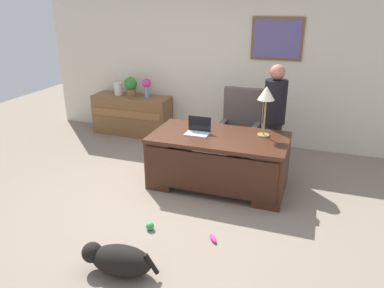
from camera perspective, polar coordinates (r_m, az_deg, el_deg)
name	(u,v)px	position (r m, az deg, el deg)	size (l,w,h in m)	color
ground_plane	(171,204)	(4.79, -3.35, -9.36)	(12.00, 12.00, 0.00)	gray
back_wall	(226,66)	(6.67, 5.23, 11.95)	(7.00, 0.16, 2.70)	beige
desk	(218,159)	(5.06, 4.07, -2.41)	(1.83, 0.98, 0.74)	#422316
credenza	(132,115)	(7.20, -9.27, 4.47)	(1.50, 0.50, 0.75)	brown
armchair	(240,132)	(5.82, 7.42, 1.88)	(0.60, 0.59, 1.18)	#564C47
person_standing	(274,119)	(5.46, 12.56, 3.78)	(0.32, 0.32, 1.63)	#262323
dog_lying	(118,260)	(3.72, -11.44, -17.18)	(0.77, 0.36, 0.30)	black
laptop	(198,129)	(5.02, 0.97, 2.28)	(0.32, 0.22, 0.22)	#B2B5BA
desk_lamp	(266,97)	(4.87, 11.45, 7.24)	(0.22, 0.22, 0.68)	#9E8447
vase_with_flowers	(147,85)	(6.90, -7.06, 9.04)	(0.17, 0.17, 0.36)	#8089B6
vase_empty	(118,89)	(7.20, -11.39, 8.40)	(0.16, 0.16, 0.23)	silver
potted_plant	(131,86)	(7.05, -9.50, 8.93)	(0.24, 0.24, 0.36)	brown
dog_toy_ball	(150,226)	(4.31, -6.53, -12.56)	(0.09, 0.09, 0.09)	green
dog_toy_bone	(213,238)	(4.14, 3.28, -14.41)	(0.16, 0.05, 0.05)	#D8338C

